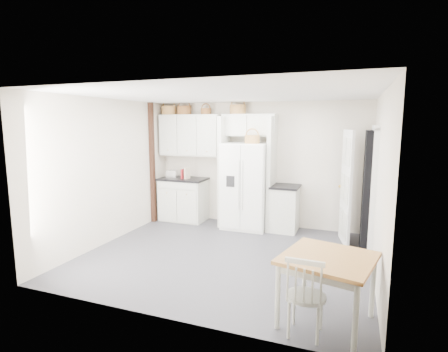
% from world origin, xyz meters
% --- Properties ---
extents(floor, '(4.50, 4.50, 0.00)m').
position_xyz_m(floor, '(0.00, 0.00, 0.00)').
color(floor, '#3F3F41').
rests_on(floor, ground).
extents(ceiling, '(4.50, 4.50, 0.00)m').
position_xyz_m(ceiling, '(0.00, 0.00, 2.60)').
color(ceiling, white).
rests_on(ceiling, wall_back).
extents(wall_back, '(4.50, 0.00, 4.50)m').
position_xyz_m(wall_back, '(0.00, 2.00, 1.30)').
color(wall_back, beige).
rests_on(wall_back, floor).
extents(wall_left, '(0.00, 4.00, 4.00)m').
position_xyz_m(wall_left, '(-2.25, 0.00, 1.30)').
color(wall_left, beige).
rests_on(wall_left, floor).
extents(wall_right, '(0.00, 4.00, 4.00)m').
position_xyz_m(wall_right, '(2.25, 0.00, 1.30)').
color(wall_right, beige).
rests_on(wall_right, floor).
extents(refrigerator, '(0.91, 0.74, 1.77)m').
position_xyz_m(refrigerator, '(-0.15, 1.64, 0.88)').
color(refrigerator, white).
rests_on(refrigerator, floor).
extents(base_cab_left, '(0.99, 0.62, 0.91)m').
position_xyz_m(base_cab_left, '(-1.63, 1.70, 0.46)').
color(base_cab_left, beige).
rests_on(base_cab_left, floor).
extents(base_cab_right, '(0.50, 0.61, 0.89)m').
position_xyz_m(base_cab_right, '(0.65, 1.70, 0.44)').
color(base_cab_right, beige).
rests_on(base_cab_right, floor).
extents(dining_table, '(1.09, 1.09, 0.76)m').
position_xyz_m(dining_table, '(1.70, -1.45, 0.38)').
color(dining_table, '#964F27').
rests_on(dining_table, floor).
extents(windsor_chair, '(0.42, 0.38, 0.83)m').
position_xyz_m(windsor_chair, '(1.52, -1.75, 0.41)').
color(windsor_chair, beige).
rests_on(windsor_chair, floor).
extents(counter_left, '(1.03, 0.67, 0.04)m').
position_xyz_m(counter_left, '(-1.63, 1.70, 0.94)').
color(counter_left, black).
rests_on(counter_left, base_cab_left).
extents(counter_right, '(0.55, 0.65, 0.04)m').
position_xyz_m(counter_right, '(0.65, 1.70, 0.91)').
color(counter_right, black).
rests_on(counter_right, base_cab_right).
extents(toaster, '(0.25, 0.16, 0.17)m').
position_xyz_m(toaster, '(-1.90, 1.66, 1.04)').
color(toaster, silver).
rests_on(toaster, counter_left).
extents(cookbook_red, '(0.05, 0.14, 0.21)m').
position_xyz_m(cookbook_red, '(-1.60, 1.62, 1.06)').
color(cookbook_red, '#A61F25').
rests_on(cookbook_red, counter_left).
extents(cookbook_cream, '(0.08, 0.17, 0.25)m').
position_xyz_m(cookbook_cream, '(-1.50, 1.62, 1.08)').
color(cookbook_cream, beige).
rests_on(cookbook_cream, counter_left).
extents(basket_upper_a, '(0.34, 0.34, 0.19)m').
position_xyz_m(basket_upper_a, '(-2.03, 1.83, 2.45)').
color(basket_upper_a, olive).
rests_on(basket_upper_a, upper_cabinet).
extents(basket_upper_b, '(0.31, 0.31, 0.19)m').
position_xyz_m(basket_upper_b, '(-1.65, 1.83, 2.44)').
color(basket_upper_b, brown).
rests_on(basket_upper_b, upper_cabinet).
extents(basket_upper_c, '(0.22, 0.22, 0.13)m').
position_xyz_m(basket_upper_c, '(-1.13, 1.83, 2.41)').
color(basket_upper_c, brown).
rests_on(basket_upper_c, upper_cabinet).
extents(basket_bridge_a, '(0.34, 0.34, 0.19)m').
position_xyz_m(basket_bridge_a, '(-0.41, 1.83, 2.45)').
color(basket_bridge_a, olive).
rests_on(basket_bridge_a, bridge_cabinet).
extents(basket_fridge_b, '(0.30, 0.30, 0.16)m').
position_xyz_m(basket_fridge_b, '(-0.01, 1.54, 1.85)').
color(basket_fridge_b, olive).
rests_on(basket_fridge_b, refrigerator).
extents(upper_cabinet, '(1.40, 0.34, 0.90)m').
position_xyz_m(upper_cabinet, '(-1.50, 1.83, 1.90)').
color(upper_cabinet, beige).
rests_on(upper_cabinet, wall_back).
extents(bridge_cabinet, '(1.12, 0.34, 0.45)m').
position_xyz_m(bridge_cabinet, '(-0.15, 1.83, 2.12)').
color(bridge_cabinet, beige).
rests_on(bridge_cabinet, wall_back).
extents(fridge_panel_left, '(0.08, 0.60, 2.30)m').
position_xyz_m(fridge_panel_left, '(-0.66, 1.70, 1.15)').
color(fridge_panel_left, beige).
rests_on(fridge_panel_left, floor).
extents(fridge_panel_right, '(0.08, 0.60, 2.30)m').
position_xyz_m(fridge_panel_right, '(0.36, 1.70, 1.15)').
color(fridge_panel_right, beige).
rests_on(fridge_panel_right, floor).
extents(trim_post, '(0.09, 0.09, 2.60)m').
position_xyz_m(trim_post, '(-2.20, 1.35, 1.30)').
color(trim_post, black).
rests_on(trim_post, floor).
extents(doorway_void, '(0.18, 0.85, 2.05)m').
position_xyz_m(doorway_void, '(2.16, 1.00, 1.02)').
color(doorway_void, black).
rests_on(doorway_void, floor).
extents(door_slab, '(0.21, 0.79, 2.05)m').
position_xyz_m(door_slab, '(1.80, 1.33, 1.02)').
color(door_slab, white).
rests_on(door_slab, floor).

